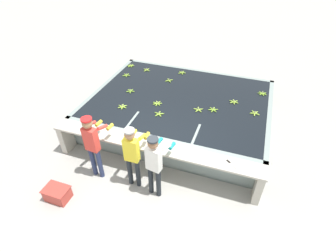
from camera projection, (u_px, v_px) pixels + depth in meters
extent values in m
plane|color=#A3A099|center=(150.00, 177.00, 6.42)|extent=(80.00, 80.00, 0.00)
cube|color=gray|center=(180.00, 120.00, 8.22)|extent=(5.16, 3.99, 0.06)
cube|color=gray|center=(157.00, 151.00, 6.53)|extent=(5.16, 0.12, 0.86)
cube|color=gray|center=(196.00, 81.00, 9.41)|extent=(5.16, 0.12, 0.86)
cube|color=gray|center=(107.00, 95.00, 8.63)|extent=(0.12, 3.99, 0.86)
cube|color=gray|center=(266.00, 126.00, 7.31)|extent=(0.12, 3.99, 0.86)
cube|color=black|center=(180.00, 109.00, 7.96)|extent=(4.92, 3.75, 0.80)
cube|color=gray|center=(134.00, 133.00, 7.10)|extent=(0.06, 0.80, 0.86)
cube|color=gray|center=(195.00, 147.00, 6.65)|extent=(0.06, 0.80, 0.86)
cube|color=#B7B2A3|center=(152.00, 146.00, 6.07)|extent=(5.16, 0.45, 0.05)
cube|color=#B7B2A3|center=(67.00, 137.00, 6.98)|extent=(0.16, 0.41, 0.81)
cube|color=#B7B2A3|center=(259.00, 186.00, 5.69)|extent=(0.16, 0.41, 0.81)
cylinder|color=navy|center=(93.00, 161.00, 6.26)|extent=(0.11, 0.11, 0.85)
cylinder|color=navy|center=(100.00, 164.00, 6.19)|extent=(0.11, 0.11, 0.85)
cube|color=#DB3D33|center=(91.00, 139.00, 5.78)|extent=(0.34, 0.20, 0.60)
sphere|color=#9E704C|center=(87.00, 123.00, 5.51)|extent=(0.23, 0.23, 0.23)
cylinder|color=red|center=(86.00, 119.00, 5.44)|extent=(0.24, 0.24, 0.04)
cylinder|color=#DB3D33|center=(91.00, 124.00, 5.88)|extent=(0.11, 0.32, 0.18)
cylinder|color=gold|center=(99.00, 123.00, 6.16)|extent=(0.10, 0.21, 0.08)
cylinder|color=#DB3D33|center=(102.00, 127.00, 5.77)|extent=(0.11, 0.32, 0.18)
cylinder|color=gold|center=(110.00, 127.00, 6.05)|extent=(0.10, 0.21, 0.08)
cylinder|color=#1E2328|center=(130.00, 171.00, 6.03)|extent=(0.11, 0.11, 0.81)
cylinder|color=#1E2328|center=(138.00, 173.00, 5.98)|extent=(0.11, 0.11, 0.81)
cube|color=yellow|center=(131.00, 150.00, 5.58)|extent=(0.32, 0.18, 0.57)
sphere|color=#9E704C|center=(130.00, 134.00, 5.32)|extent=(0.22, 0.22, 0.22)
cylinder|color=#9E9E99|center=(129.00, 131.00, 5.26)|extent=(0.23, 0.23, 0.04)
cylinder|color=yellow|center=(129.00, 134.00, 5.69)|extent=(0.09, 0.31, 0.18)
cylinder|color=gold|center=(134.00, 133.00, 5.97)|extent=(0.09, 0.20, 0.08)
cylinder|color=yellow|center=(142.00, 137.00, 5.61)|extent=(0.09, 0.31, 0.18)
cylinder|color=gold|center=(147.00, 136.00, 5.90)|extent=(0.09, 0.20, 0.08)
cylinder|color=#1E2328|center=(151.00, 180.00, 5.83)|extent=(0.11, 0.11, 0.81)
cylinder|color=#1E2328|center=(159.00, 183.00, 5.76)|extent=(0.11, 0.11, 0.81)
cube|color=white|center=(154.00, 159.00, 5.37)|extent=(0.34, 0.22, 0.57)
sphere|color=#896042|center=(153.00, 143.00, 5.11)|extent=(0.22, 0.22, 0.22)
cylinder|color=#282D33|center=(153.00, 140.00, 5.05)|extent=(0.23, 0.23, 0.04)
cylinder|color=white|center=(153.00, 142.00, 5.48)|extent=(0.13, 0.32, 0.18)
cylinder|color=teal|center=(159.00, 141.00, 5.75)|extent=(0.12, 0.21, 0.08)
cylinder|color=white|center=(166.00, 147.00, 5.36)|extent=(0.13, 0.32, 0.18)
cylinder|color=teal|center=(172.00, 146.00, 5.63)|extent=(0.12, 0.21, 0.08)
ellipsoid|color=#93BC3D|center=(232.00, 101.00, 7.52)|extent=(0.17, 0.08, 0.04)
ellipsoid|color=#93BC3D|center=(232.00, 102.00, 7.48)|extent=(0.15, 0.15, 0.04)
ellipsoid|color=#93BC3D|center=(234.00, 103.00, 7.45)|extent=(0.08, 0.17, 0.04)
ellipsoid|color=#93BC3D|center=(236.00, 102.00, 7.47)|extent=(0.17, 0.08, 0.04)
ellipsoid|color=#93BC3D|center=(235.00, 101.00, 7.51)|extent=(0.15, 0.15, 0.04)
ellipsoid|color=#93BC3D|center=(234.00, 101.00, 7.54)|extent=(0.08, 0.17, 0.04)
cylinder|color=tan|center=(234.00, 101.00, 7.47)|extent=(0.03, 0.03, 0.04)
ellipsoid|color=#9EC642|center=(200.00, 111.00, 7.15)|extent=(0.16, 0.13, 0.04)
ellipsoid|color=#9EC642|center=(200.00, 109.00, 7.19)|extent=(0.16, 0.13, 0.04)
ellipsoid|color=#9EC642|center=(198.00, 109.00, 7.23)|extent=(0.08, 0.17, 0.04)
ellipsoid|color=#9EC642|center=(196.00, 109.00, 7.20)|extent=(0.17, 0.04, 0.04)
ellipsoid|color=#9EC642|center=(197.00, 111.00, 7.15)|extent=(0.09, 0.17, 0.04)
cylinder|color=tan|center=(198.00, 109.00, 7.16)|extent=(0.03, 0.03, 0.04)
ellipsoid|color=#8CB738|center=(158.00, 104.00, 7.40)|extent=(0.16, 0.12, 0.04)
ellipsoid|color=#8CB738|center=(159.00, 103.00, 7.43)|extent=(0.17, 0.09, 0.04)
ellipsoid|color=#8CB738|center=(158.00, 103.00, 7.47)|extent=(0.09, 0.17, 0.04)
ellipsoid|color=#8CB738|center=(157.00, 102.00, 7.48)|extent=(0.12, 0.16, 0.04)
ellipsoid|color=#8CB738|center=(155.00, 103.00, 7.45)|extent=(0.17, 0.06, 0.04)
ellipsoid|color=#8CB738|center=(155.00, 104.00, 7.42)|extent=(0.15, 0.14, 0.04)
ellipsoid|color=#8CB738|center=(157.00, 104.00, 7.39)|extent=(0.05, 0.17, 0.04)
cylinder|color=tan|center=(157.00, 102.00, 7.41)|extent=(0.03, 0.03, 0.04)
ellipsoid|color=#7FAD33|center=(212.00, 109.00, 7.22)|extent=(0.16, 0.13, 0.04)
ellipsoid|color=#7FAD33|center=(211.00, 110.00, 7.18)|extent=(0.17, 0.10, 0.04)
ellipsoid|color=#7FAD33|center=(212.00, 111.00, 7.14)|extent=(0.06, 0.17, 0.04)
ellipsoid|color=#7FAD33|center=(214.00, 111.00, 7.15)|extent=(0.16, 0.13, 0.04)
ellipsoid|color=#7FAD33|center=(215.00, 110.00, 7.18)|extent=(0.17, 0.10, 0.04)
ellipsoid|color=#7FAD33|center=(214.00, 109.00, 7.22)|extent=(0.06, 0.17, 0.04)
cylinder|color=tan|center=(213.00, 109.00, 7.16)|extent=(0.03, 0.03, 0.04)
ellipsoid|color=#8CB738|center=(132.00, 66.00, 9.39)|extent=(0.17, 0.07, 0.04)
ellipsoid|color=#8CB738|center=(132.00, 65.00, 9.43)|extent=(0.09, 0.17, 0.04)
ellipsoid|color=#8CB738|center=(130.00, 65.00, 9.44)|extent=(0.14, 0.15, 0.04)
ellipsoid|color=#8CB738|center=(129.00, 66.00, 9.40)|extent=(0.17, 0.07, 0.04)
ellipsoid|color=#8CB738|center=(130.00, 66.00, 9.36)|extent=(0.09, 0.17, 0.04)
ellipsoid|color=#8CB738|center=(131.00, 66.00, 9.36)|extent=(0.14, 0.15, 0.04)
cylinder|color=tan|center=(131.00, 65.00, 9.38)|extent=(0.03, 0.03, 0.04)
ellipsoid|color=#75A333|center=(129.00, 91.00, 7.96)|extent=(0.15, 0.14, 0.04)
ellipsoid|color=#75A333|center=(130.00, 92.00, 7.94)|extent=(0.10, 0.17, 0.04)
ellipsoid|color=#75A333|center=(132.00, 91.00, 7.97)|extent=(0.17, 0.05, 0.04)
ellipsoid|color=#75A333|center=(131.00, 90.00, 8.02)|extent=(0.07, 0.17, 0.04)
ellipsoid|color=#75A333|center=(129.00, 90.00, 8.01)|extent=(0.16, 0.12, 0.04)
cylinder|color=tan|center=(130.00, 90.00, 7.96)|extent=(0.03, 0.03, 0.04)
ellipsoid|color=#9EC642|center=(254.00, 112.00, 7.09)|extent=(0.13, 0.16, 0.04)
ellipsoid|color=#9EC642|center=(253.00, 113.00, 7.05)|extent=(0.17, 0.09, 0.04)
ellipsoid|color=#9EC642|center=(255.00, 114.00, 7.00)|extent=(0.04, 0.17, 0.04)
ellipsoid|color=#9EC642|center=(257.00, 114.00, 7.02)|extent=(0.17, 0.08, 0.04)
ellipsoid|color=#9EC642|center=(256.00, 113.00, 7.07)|extent=(0.13, 0.16, 0.04)
cylinder|color=tan|center=(255.00, 112.00, 7.02)|extent=(0.03, 0.03, 0.04)
ellipsoid|color=#8CB738|center=(161.00, 114.00, 7.02)|extent=(0.17, 0.11, 0.04)
ellipsoid|color=#8CB738|center=(160.00, 113.00, 7.06)|extent=(0.06, 0.17, 0.04)
ellipsoid|color=#8CB738|center=(157.00, 113.00, 7.04)|extent=(0.17, 0.07, 0.04)
ellipsoid|color=#8CB738|center=(157.00, 115.00, 6.99)|extent=(0.11, 0.17, 0.04)
ellipsoid|color=#8CB738|center=(160.00, 115.00, 6.98)|extent=(0.14, 0.15, 0.04)
cylinder|color=tan|center=(159.00, 113.00, 7.00)|extent=(0.03, 0.03, 0.04)
ellipsoid|color=#9EC642|center=(145.00, 69.00, 9.15)|extent=(0.17, 0.09, 0.04)
ellipsoid|color=#9EC642|center=(146.00, 70.00, 9.09)|extent=(0.09, 0.17, 0.04)
ellipsoid|color=#9EC642|center=(148.00, 70.00, 9.10)|extent=(0.17, 0.09, 0.04)
ellipsoid|color=#9EC642|center=(148.00, 69.00, 9.16)|extent=(0.09, 0.17, 0.04)
cylinder|color=tan|center=(147.00, 69.00, 9.11)|extent=(0.03, 0.03, 0.04)
ellipsoid|color=#93BC3D|center=(121.00, 106.00, 7.32)|extent=(0.17, 0.07, 0.04)
ellipsoid|color=#93BC3D|center=(121.00, 107.00, 7.28)|extent=(0.14, 0.15, 0.04)
ellipsoid|color=#93BC3D|center=(122.00, 108.00, 7.26)|extent=(0.08, 0.17, 0.04)
ellipsoid|color=#93BC3D|center=(124.00, 107.00, 7.28)|extent=(0.17, 0.07, 0.04)
ellipsoid|color=#93BC3D|center=(124.00, 106.00, 7.32)|extent=(0.14, 0.15, 0.04)
ellipsoid|color=#93BC3D|center=(123.00, 106.00, 7.34)|extent=(0.08, 0.17, 0.04)
cylinder|color=tan|center=(122.00, 106.00, 7.28)|extent=(0.03, 0.03, 0.04)
ellipsoid|color=#7FAD33|center=(125.00, 75.00, 8.84)|extent=(0.17, 0.12, 0.04)
ellipsoid|color=#7FAD33|center=(125.00, 75.00, 8.79)|extent=(0.15, 0.14, 0.04)
ellipsoid|color=#7FAD33|center=(126.00, 76.00, 8.77)|extent=(0.10, 0.17, 0.04)
ellipsoid|color=#7FAD33|center=(128.00, 75.00, 8.80)|extent=(0.17, 0.05, 0.04)
ellipsoid|color=#7FAD33|center=(127.00, 75.00, 8.85)|extent=(0.07, 0.17, 0.04)
cylinder|color=tan|center=(126.00, 74.00, 8.79)|extent=(0.03, 0.03, 0.04)
ellipsoid|color=#7FAD33|center=(261.00, 93.00, 7.90)|extent=(0.15, 0.14, 0.04)
ellipsoid|color=#7FAD33|center=(260.00, 93.00, 7.87)|extent=(0.17, 0.06, 0.04)
ellipsoid|color=#7FAD33|center=(261.00, 94.00, 7.84)|extent=(0.12, 0.16, 0.04)
ellipsoid|color=#7FAD33|center=(263.00, 94.00, 7.82)|extent=(0.09, 0.17, 0.04)
ellipsoid|color=#7FAD33|center=(264.00, 94.00, 7.84)|extent=(0.17, 0.09, 0.04)
ellipsoid|color=#7FAD33|center=(264.00, 93.00, 7.87)|extent=(0.16, 0.12, 0.04)
ellipsoid|color=#7FAD33|center=(263.00, 93.00, 7.90)|extent=(0.05, 0.17, 0.04)
cylinder|color=tan|center=(263.00, 92.00, 7.84)|extent=(0.03, 0.03, 0.04)
ellipsoid|color=#8CB738|center=(167.00, 81.00, 8.50)|extent=(0.15, 0.14, 0.04)
ellipsoid|color=#8CB738|center=(170.00, 81.00, 8.47)|extent=(0.14, 0.15, 0.04)
ellipsoid|color=#8CB738|center=(171.00, 80.00, 8.53)|extent=(0.15, 0.14, 0.04)
ellipsoid|color=#8CB738|center=(168.00, 80.00, 8.56)|extent=(0.14, 0.15, 0.04)
cylinder|color=tan|center=(169.00, 79.00, 8.49)|extent=(0.03, 0.03, 0.04)
ellipsoid|color=#8CB738|center=(180.00, 73.00, 8.94)|extent=(0.15, 0.14, 0.04)
ellipsoid|color=#8CB738|center=(182.00, 73.00, 8.92)|extent=(0.10, 0.17, 0.04)
ellipsoid|color=#8CB738|center=(184.00, 73.00, 8.95)|extent=(0.17, 0.05, 0.04)
ellipsoid|color=#8CB738|center=(183.00, 72.00, 9.00)|extent=(0.07, 0.17, 0.04)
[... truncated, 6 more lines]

